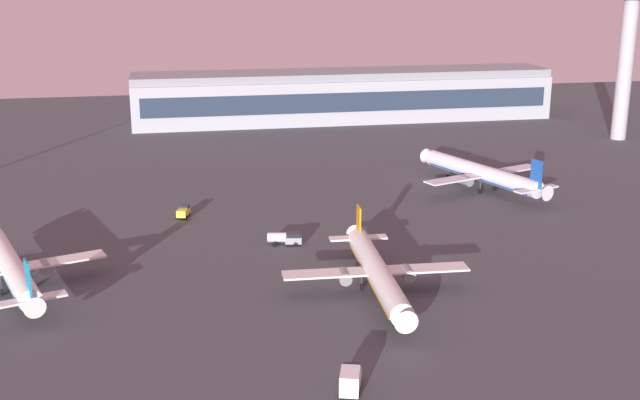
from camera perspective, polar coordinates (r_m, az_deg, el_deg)
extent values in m
plane|color=#424449|center=(137.50, 7.35, -5.00)|extent=(416.00, 416.00, 0.00)
cube|color=#9EA3AD|center=(270.72, 1.66, 7.14)|extent=(137.62, 22.00, 14.00)
cube|color=#263347|center=(259.82, 2.19, 6.91)|extent=(132.12, 0.40, 6.16)
cube|color=gray|center=(269.56, 1.67, 8.86)|extent=(137.62, 19.80, 2.40)
cylinder|color=#A8A8B2|center=(253.85, 20.72, 8.55)|extent=(4.40, 4.40, 40.54)
cylinder|color=silver|center=(125.95, 4.07, -5.09)|extent=(5.06, 33.16, 3.49)
cone|color=silver|center=(110.14, 5.98, -8.36)|extent=(3.41, 2.36, 3.31)
cone|color=silver|center=(142.35, 2.59, -2.53)|extent=(3.26, 2.72, 3.14)
cube|color=silver|center=(126.85, 3.98, -5.02)|extent=(29.50, 5.07, 0.32)
cube|color=silver|center=(140.67, 2.72, -2.68)|extent=(10.19, 2.68, 0.32)
cube|color=orange|center=(139.54, 2.75, -1.63)|extent=(0.42, 2.95, 5.96)
cylinder|color=slate|center=(128.18, 6.19, -5.16)|extent=(2.17, 3.40, 2.02)
cylinder|color=slate|center=(126.18, 1.72, -5.42)|extent=(2.17, 3.40, 2.02)
cube|color=orange|center=(126.30, 4.06, -5.50)|extent=(4.59, 30.50, 0.33)
cylinder|color=#333338|center=(117.05, 5.13, -7.68)|extent=(0.26, 0.26, 3.26)
cylinder|color=black|center=(117.72, 5.11, -8.41)|extent=(0.41, 1.03, 1.01)
cylinder|color=#333338|center=(129.04, 4.72, -5.35)|extent=(0.26, 0.26, 3.26)
cylinder|color=black|center=(129.64, 4.71, -6.02)|extent=(0.41, 1.03, 1.01)
cylinder|color=#333338|center=(128.25, 2.95, -5.45)|extent=(0.26, 0.26, 3.26)
cylinder|color=black|center=(128.86, 2.94, -6.13)|extent=(0.41, 1.03, 1.01)
cylinder|color=silver|center=(137.23, -20.99, -4.37)|extent=(13.94, 32.14, 3.46)
cone|color=silver|center=(120.86, -19.60, -6.99)|extent=(3.78, 3.43, 3.12)
cube|color=silver|center=(136.44, -20.92, -4.56)|extent=(28.75, 12.93, 0.32)
cube|color=silver|center=(122.38, -19.76, -6.62)|extent=(10.19, 5.33, 0.32)
cube|color=#1984B2|center=(121.63, -19.91, -5.37)|extent=(1.21, 2.85, 5.92)
cylinder|color=slate|center=(137.36, -18.83, -4.49)|extent=(2.96, 3.75, 2.00)
cube|color=#1984B2|center=(137.55, -20.95, -4.74)|extent=(12.76, 29.54, 0.33)
cylinder|color=#333338|center=(147.60, -21.60, -3.68)|extent=(0.26, 0.26, 3.23)
cylinder|color=black|center=(148.12, -21.53, -4.27)|extent=(0.67, 1.07, 1.00)
cylinder|color=#333338|center=(135.42, -21.60, -5.43)|extent=(0.26, 0.26, 3.23)
cylinder|color=black|center=(135.99, -21.52, -6.07)|extent=(0.67, 1.07, 1.00)
cylinder|color=#333338|center=(135.92, -19.93, -5.18)|extent=(0.26, 0.26, 3.23)
cylinder|color=black|center=(136.49, -19.86, -5.81)|extent=(0.67, 1.07, 1.00)
cylinder|color=silver|center=(188.15, 11.28, 1.91)|extent=(15.83, 34.59, 3.75)
cone|color=silver|center=(202.10, 7.69, 3.05)|extent=(4.16, 3.46, 3.56)
cone|color=silver|center=(175.01, 15.46, 0.56)|extent=(4.12, 3.76, 3.37)
cube|color=silver|center=(187.50, 11.48, 1.78)|extent=(30.96, 14.65, 0.35)
cube|color=silver|center=(176.20, 15.03, 0.76)|extent=(10.99, 5.98, 0.35)
cube|color=#19479E|center=(175.65, 15.03, 1.73)|extent=(1.37, 3.06, 6.41)
cylinder|color=slate|center=(184.13, 10.21, 1.37)|extent=(3.27, 4.08, 2.17)
cylinder|color=slate|center=(191.29, 12.67, 1.78)|extent=(3.27, 4.08, 2.17)
cube|color=#19479E|center=(188.40, 11.26, 1.60)|extent=(14.50, 31.80, 0.36)
cylinder|color=#333338|center=(196.83, 9.04, 2.12)|extent=(0.28, 0.28, 3.50)
cylinder|color=black|center=(197.25, 9.02, 1.63)|extent=(0.75, 1.15, 1.08)
cylinder|color=#333338|center=(185.40, 11.26, 1.14)|extent=(0.28, 0.28, 3.50)
cylinder|color=black|center=(185.85, 11.23, 0.62)|extent=(0.75, 1.15, 1.08)
cylinder|color=#333338|center=(188.28, 12.24, 1.31)|extent=(0.28, 0.28, 3.50)
cylinder|color=black|center=(188.72, 12.21, 0.80)|extent=(0.75, 1.15, 1.08)
cube|color=gray|center=(148.74, -1.88, -2.79)|extent=(3.37, 2.89, 1.20)
cube|color=#1E232D|center=(148.43, -1.88, -2.45)|extent=(2.98, 2.63, 0.70)
cylinder|color=silver|center=(148.69, -2.92, -2.65)|extent=(4.45, 2.50, 1.80)
cylinder|color=black|center=(149.92, -1.71, -2.88)|extent=(0.94, 0.45, 0.90)
cylinder|color=black|center=(147.93, -1.72, -3.14)|extent=(0.94, 0.45, 0.90)
cylinder|color=black|center=(150.03, -3.18, -2.88)|extent=(0.94, 0.45, 0.90)
cylinder|color=black|center=(148.05, -3.21, -3.15)|extent=(0.94, 0.45, 0.90)
cube|color=white|center=(101.17, 2.22, -12.34)|extent=(3.10, 3.33, 1.20)
cube|color=#1E232D|center=(100.72, 2.23, -11.87)|extent=(2.82, 2.96, 0.70)
cube|color=white|center=(98.67, 2.13, -12.67)|extent=(3.25, 4.12, 2.60)
cylinder|color=black|center=(101.86, 1.63, -12.51)|extent=(0.55, 0.95, 0.90)
cylinder|color=black|center=(101.74, 2.84, -12.56)|extent=(0.55, 0.95, 0.90)
cylinder|color=black|center=(98.80, 1.46, -13.48)|extent=(0.55, 0.95, 0.90)
cylinder|color=black|center=(98.67, 2.71, -13.54)|extent=(0.55, 0.95, 0.90)
cube|color=yellow|center=(168.18, -9.54, -0.78)|extent=(2.50, 2.57, 1.10)
cube|color=#1E232D|center=(167.92, -9.55, -0.48)|extent=(2.28, 2.28, 0.70)
cube|color=yellow|center=(166.39, -9.70, -0.91)|extent=(2.50, 2.83, 1.40)
cylinder|color=black|center=(168.82, -9.78, -0.92)|extent=(0.54, 0.95, 0.90)
cylinder|color=black|center=(168.40, -9.22, -0.93)|extent=(0.54, 0.95, 0.90)
cylinder|color=black|center=(166.35, -10.02, -1.19)|extent=(0.54, 0.95, 0.90)
cylinder|color=black|center=(165.92, -9.45, -1.21)|extent=(0.54, 0.95, 0.90)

